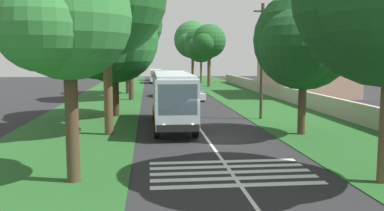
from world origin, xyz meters
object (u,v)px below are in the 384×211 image
at_px(roadside_tree_left_0, 126,46).
at_px(roadside_tree_left_3, 64,22).
at_px(trailing_minibus_0, 156,75).
at_px(trailing_car_2, 187,86).
at_px(roadside_tree_right_4, 301,43).
at_px(coach_bus, 172,96).
at_px(trailing_car_3, 180,82).
at_px(roadside_tree_right_0, 192,41).
at_px(roadside_tree_right_1, 208,42).
at_px(roadside_building, 305,63).
at_px(utility_pole, 262,60).
at_px(trailing_car_0, 196,94).
at_px(roadside_tree_left_4, 111,41).
at_px(roadside_tree_left_1, 129,26).
at_px(trailing_car_1, 162,91).
at_px(roadside_tree_right_3, 200,46).

relative_size(roadside_tree_left_0, roadside_tree_left_3, 1.12).
xyz_separation_m(trailing_minibus_0, roadside_tree_left_3, (-61.18, 4.42, 4.57)).
distance_m(trailing_car_2, roadside_tree_right_4, 34.93).
distance_m(coach_bus, trailing_car_2, 30.86).
height_order(trailing_car_3, roadside_tree_left_3, roadside_tree_left_3).
relative_size(roadside_tree_right_0, roadside_tree_right_1, 1.20).
xyz_separation_m(roadside_tree_left_0, roadside_building, (-3.99, -22.58, -2.16)).
bearing_deg(roadside_tree_right_1, roadside_tree_left_3, 166.00).
bearing_deg(roadside_tree_left_0, roadside_building, -100.03).
bearing_deg(trailing_car_3, roadside_tree_right_4, -174.67).
bearing_deg(roadside_tree_left_0, utility_pole, -154.04).
xyz_separation_m(coach_bus, trailing_car_0, (17.77, -3.64, -1.48)).
bearing_deg(coach_bus, trailing_car_3, -5.12).
distance_m(trailing_car_2, roadside_tree_left_4, 27.07).
distance_m(roadside_tree_left_4, roadside_tree_right_1, 35.30).
bearing_deg(trailing_minibus_0, roadside_tree_left_4, 174.32).
bearing_deg(roadside_tree_left_4, roadside_tree_left_1, -3.63).
distance_m(roadside_tree_right_1, roadside_building, 18.94).
bearing_deg(trailing_car_1, trailing_car_3, -11.98).
bearing_deg(trailing_car_1, roadside_tree_left_1, 139.08).
height_order(coach_bus, trailing_minibus_0, coach_bus).
distance_m(trailing_minibus_0, roadside_tree_right_0, 12.21).
height_order(utility_pole, roadside_building, utility_pole).
height_order(roadside_tree_left_1, roadside_tree_right_4, roadside_tree_left_1).
height_order(roadside_tree_left_1, roadside_tree_right_3, roadside_tree_left_1).
height_order(roadside_tree_right_1, roadside_building, roadside_tree_right_1).
height_order(trailing_minibus_0, roadside_tree_left_0, roadside_tree_left_0).
bearing_deg(roadside_tree_right_3, trailing_car_3, 152.25).
xyz_separation_m(trailing_car_2, utility_pole, (-27.66, -3.21, 3.92)).
distance_m(coach_bus, roadside_tree_right_3, 48.83).
distance_m(roadside_tree_left_1, roadside_building, 22.56).
bearing_deg(trailing_car_2, roadside_tree_left_0, 115.09).
xyz_separation_m(trailing_car_3, roadside_tree_right_0, (16.18, -3.63, 7.42)).
bearing_deg(coach_bus, roadside_tree_right_0, -7.33).
bearing_deg(roadside_tree_left_4, roadside_tree_left_0, -0.16).
distance_m(trailing_car_2, utility_pole, 28.12).
relative_size(trailing_car_1, trailing_car_2, 1.00).
distance_m(trailing_car_0, trailing_car_1, 6.37).
relative_size(roadside_tree_right_3, roadside_building, 0.73).
xyz_separation_m(roadside_tree_left_3, utility_pole, (15.35, -11.73, -1.52)).
xyz_separation_m(trailing_car_0, roadside_building, (4.91, -14.44, 3.33)).
bearing_deg(roadside_tree_left_0, roadside_tree_right_1, -46.85).
relative_size(roadside_tree_right_0, roadside_tree_right_3, 1.18).
distance_m(trailing_car_3, utility_pole, 37.16).
distance_m(roadside_tree_left_0, roadside_tree_right_3, 24.65).
relative_size(trailing_car_2, roadside_building, 0.31).
xyz_separation_m(coach_bus, roadside_tree_right_0, (55.89, -7.19, 5.94)).
xyz_separation_m(roadside_tree_left_4, utility_pole, (-2.49, -11.62, -1.46)).
bearing_deg(utility_pole, trailing_car_1, 19.35).
height_order(trailing_car_0, roadside_tree_right_4, roadside_tree_right_4).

